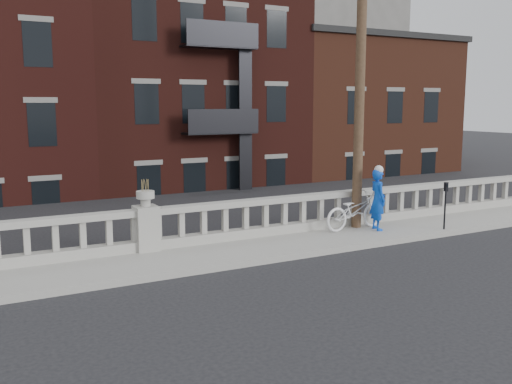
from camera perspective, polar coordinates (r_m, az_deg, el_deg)
ground at (r=10.85m, az=-4.29°, el=-11.20°), size 120.00×120.00×0.00m
sidewalk at (r=13.49m, az=-9.59°, el=-6.94°), size 32.00×2.20×0.15m
balustrade at (r=14.23m, az=-10.91°, el=-3.80°), size 28.00×0.34×1.03m
planter_pedestal at (r=14.19m, az=-10.93°, el=-3.05°), size 0.55×0.55×1.76m
lower_level at (r=32.71m, az=-20.39°, el=6.37°), size 80.00×44.00×20.80m
utility_pole at (r=16.62m, az=10.45°, el=13.94°), size 1.60×0.28×10.00m
parking_meter_d at (r=17.09m, az=18.41°, el=-0.78°), size 0.10×0.09×1.36m
bicycle at (r=16.53m, az=9.84°, el=-1.84°), size 2.11×0.87×1.08m
cyclist at (r=16.52m, az=12.08°, el=-0.75°), size 0.56×0.72×1.74m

